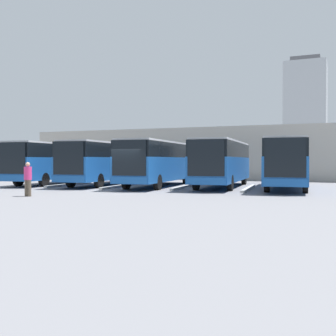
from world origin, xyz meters
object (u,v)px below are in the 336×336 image
object	(u,v)px
bus_2	(159,161)
bus_1	(223,161)
bus_0	(287,161)
bus_4	(57,161)
bus_3	(107,161)
pedestrian	(28,178)

from	to	relation	value
bus_2	bus_1	bearing A→B (deg)	-172.37
bus_0	bus_1	xyz separation A→B (m)	(4.33, -0.07, 0.00)
bus_4	bus_2	bearing A→B (deg)	174.99
bus_0	bus_3	bearing A→B (deg)	-2.05
bus_2	bus_3	distance (m)	4.34
bus_0	bus_1	size ratio (longest dim) A/B	1.00
bus_2	bus_4	xyz separation A→B (m)	(8.67, 0.11, 0.00)
bus_3	bus_4	world-z (taller)	same
pedestrian	bus_3	bearing A→B (deg)	-71.25
bus_2	bus_3	bearing A→B (deg)	-7.32
bus_2	pedestrian	bearing A→B (deg)	68.42
bus_4	bus_0	bearing A→B (deg)	177.79
bus_1	bus_2	size ratio (longest dim) A/B	1.00
bus_3	bus_2	bearing A→B (deg)	172.68
bus_2	bus_4	bearing A→B (deg)	-5.01
bus_4	pedestrian	world-z (taller)	bus_4
bus_1	pedestrian	xyz separation A→B (m)	(7.18, 11.09, -0.83)
bus_3	bus_4	bearing A→B (deg)	-2.71
bus_1	bus_3	bearing A→B (deg)	0.26
bus_0	bus_4	distance (m)	17.37
bus_2	bus_4	distance (m)	8.67
bus_0	bus_4	world-z (taller)	same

